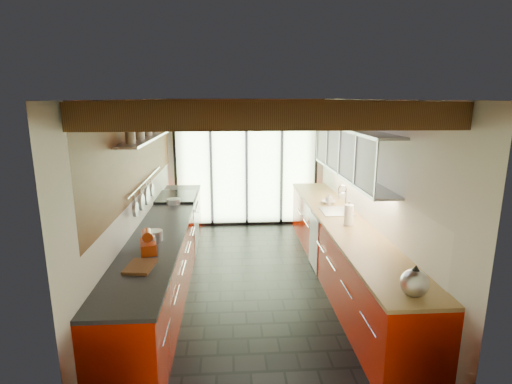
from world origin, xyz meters
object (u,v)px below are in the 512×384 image
(kettle, at_px, (415,281))
(paper_towel, at_px, (349,215))
(stand_mixer, at_px, (148,243))
(bowl, at_px, (328,202))
(soap_bottle, at_px, (329,199))

(kettle, xyz_separation_m, paper_towel, (0.00, 1.99, 0.01))
(stand_mixer, relative_size, bowl, 1.50)
(stand_mixer, bearing_deg, paper_towel, 17.84)
(stand_mixer, xyz_separation_m, soap_bottle, (2.54, 1.90, -0.01))
(paper_towel, height_order, bowl, paper_towel)
(kettle, height_order, soap_bottle, kettle)
(kettle, relative_size, soap_bottle, 1.82)
(paper_towel, bearing_deg, stand_mixer, -162.16)
(kettle, distance_m, bowl, 3.13)
(bowl, bearing_deg, stand_mixer, -142.39)
(kettle, xyz_separation_m, bowl, (0.00, 3.13, -0.10))
(kettle, bearing_deg, paper_towel, 90.00)
(kettle, bearing_deg, stand_mixer, 155.17)
(stand_mixer, height_order, paper_towel, paper_towel)
(stand_mixer, height_order, soap_bottle, stand_mixer)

